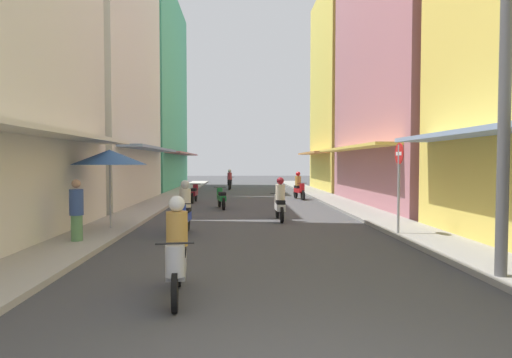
# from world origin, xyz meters

# --- Properties ---
(ground_plane) EXTENTS (91.90, 91.90, 0.00)m
(ground_plane) POSITION_xyz_m (0.00, 16.89, 0.00)
(ground_plane) COLOR #424244
(sidewalk_left) EXTENTS (1.65, 49.77, 0.12)m
(sidewalk_left) POSITION_xyz_m (-4.62, 16.89, 0.06)
(sidewalk_left) COLOR #ADA89E
(sidewalk_left) RESTS_ON ground
(sidewalk_right) EXTENTS (1.65, 49.77, 0.12)m
(sidewalk_right) POSITION_xyz_m (4.62, 16.89, 0.06)
(sidewalk_right) COLOR gray
(sidewalk_right) RESTS_ON ground
(building_left_mid) EXTENTS (7.05, 10.12, 13.46)m
(building_left_mid) POSITION_xyz_m (-8.44, 18.30, 6.73)
(building_left_mid) COLOR silver
(building_left_mid) RESTS_ON ground
(building_left_far) EXTENTS (7.05, 12.96, 15.23)m
(building_left_far) POSITION_xyz_m (-8.44, 30.51, 7.61)
(building_left_far) COLOR #4CB28C
(building_left_far) RESTS_ON ground
(building_right_mid) EXTENTS (7.05, 11.53, 14.34)m
(building_right_mid) POSITION_xyz_m (8.44, 16.88, 7.16)
(building_right_mid) COLOR #B7727F
(building_right_mid) RESTS_ON ground
(building_right_far) EXTENTS (7.05, 8.24, 14.58)m
(building_right_far) POSITION_xyz_m (8.44, 27.58, 7.28)
(building_right_far) COLOR #EFD159
(building_right_far) RESTS_ON ground
(motorbike_red) EXTENTS (0.61, 1.79, 1.58)m
(motorbike_red) POSITION_xyz_m (2.91, 20.47, 0.70)
(motorbike_red) COLOR black
(motorbike_red) RESTS_ON ground
(motorbike_maroon) EXTENTS (0.55, 1.81, 0.96)m
(motorbike_maroon) POSITION_xyz_m (-2.87, 18.79, 0.50)
(motorbike_maroon) COLOR black
(motorbike_maroon) RESTS_ON ground
(motorbike_green) EXTENTS (0.61, 1.79, 0.96)m
(motorbike_green) POSITION_xyz_m (-1.33, 15.83, 0.50)
(motorbike_green) COLOR black
(motorbike_green) RESTS_ON ground
(motorbike_blue) EXTENTS (0.55, 1.81, 1.58)m
(motorbike_blue) POSITION_xyz_m (-2.13, 9.00, 0.70)
(motorbike_blue) COLOR black
(motorbike_blue) RESTS_ON ground
(motorbike_white) EXTENTS (0.55, 1.81, 1.58)m
(motorbike_white) POSITION_xyz_m (0.94, 11.74, 0.70)
(motorbike_white) COLOR black
(motorbike_white) RESTS_ON ground
(motorbike_black) EXTENTS (0.55, 1.81, 1.58)m
(motorbike_black) POSITION_xyz_m (-1.22, 29.07, 0.70)
(motorbike_black) COLOR black
(motorbike_black) RESTS_ON ground
(motorbike_silver) EXTENTS (0.55, 1.81, 1.58)m
(motorbike_silver) POSITION_xyz_m (-1.50, 3.24, 0.70)
(motorbike_silver) COLOR black
(motorbike_silver) RESTS_ON ground
(pedestrian_crossing) EXTENTS (0.34, 0.34, 1.68)m
(pedestrian_crossing) POSITION_xyz_m (-4.63, 7.46, 0.84)
(pedestrian_crossing) COLOR #598C59
(pedestrian_crossing) RESTS_ON ground
(vendor_umbrella) EXTENTS (2.19, 2.19, 2.49)m
(vendor_umbrella) POSITION_xyz_m (-4.40, 9.48, 2.26)
(vendor_umbrella) COLOR #99999E
(vendor_umbrella) RESTS_ON ground
(utility_pole) EXTENTS (0.20, 1.20, 7.43)m
(utility_pole) POSITION_xyz_m (4.04, 3.81, 3.79)
(utility_pole) COLOR #4C4C4F
(utility_pole) RESTS_ON ground
(street_sign_no_entry) EXTENTS (0.07, 0.60, 2.65)m
(street_sign_no_entry) POSITION_xyz_m (3.94, 8.27, 1.72)
(street_sign_no_entry) COLOR gray
(street_sign_no_entry) RESTS_ON ground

